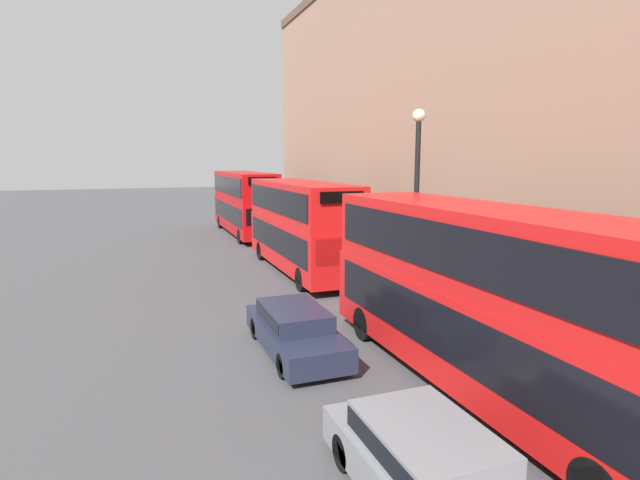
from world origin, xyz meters
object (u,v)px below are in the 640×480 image
at_px(bus_second_in_queue, 301,223).
at_px(car_dark_sedan, 429,466).
at_px(bus_third_in_queue, 244,200).
at_px(pedestrian, 286,224).
at_px(car_hatchback, 295,328).
at_px(bus_leading, 488,293).

bearing_deg(bus_second_in_queue, car_dark_sedan, -101.55).
height_order(bus_third_in_queue, pedestrian, bus_third_in_queue).
height_order(bus_second_in_queue, car_dark_sedan, bus_second_in_queue).
bearing_deg(car_hatchback, bus_leading, -48.98).
bearing_deg(car_hatchback, bus_third_in_queue, 81.54).
relative_size(bus_third_in_queue, car_hatchback, 2.42).
xyz_separation_m(bus_second_in_queue, bus_third_in_queue, (-0.00, 13.10, 0.08)).
height_order(bus_leading, bus_third_in_queue, bus_third_in_queue).
relative_size(bus_third_in_queue, pedestrian, 6.14).
bearing_deg(bus_leading, pedestrian, 84.03).
bearing_deg(car_dark_sedan, bus_second_in_queue, 78.45).
bearing_deg(bus_leading, car_hatchback, 131.02).
bearing_deg(car_dark_sedan, bus_leading, 41.12).
xyz_separation_m(bus_second_in_queue, car_dark_sedan, (-3.40, -16.63, -1.69)).
bearing_deg(bus_third_in_queue, bus_leading, -90.00).
xyz_separation_m(bus_leading, bus_second_in_queue, (0.00, 13.66, 0.01)).
height_order(bus_leading, car_dark_sedan, bus_leading).
relative_size(bus_leading, pedestrian, 6.21).
bearing_deg(pedestrian, car_dark_sedan, -102.10).
relative_size(bus_second_in_queue, car_hatchback, 2.19).
bearing_deg(pedestrian, car_hatchback, -105.84).
distance_m(bus_leading, bus_third_in_queue, 26.76).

